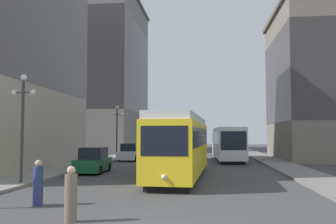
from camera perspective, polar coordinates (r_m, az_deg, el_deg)
The scene contains 12 objects.
sidewalk_left at distance 50.91m, azimuth -6.13°, elevation -6.63°, with size 2.76×120.00×0.15m, color gray.
sidewalk_right at distance 50.16m, azimuth 13.73°, elevation -6.59°, with size 2.76×120.00×0.15m, color gray.
streetcar at distance 23.00m, azimuth 2.09°, elevation -5.19°, with size 3.24×13.21×3.89m.
transit_bus at distance 38.76m, azimuth 9.39°, elevation -4.76°, with size 3.03×11.92×3.45m.
parked_car_left_near at distance 38.65m, azimuth -6.02°, elevation -6.43°, with size 1.96×4.34×1.82m.
parked_car_left_mid at distance 26.62m, azimuth -11.76°, elevation -7.62°, with size 2.02×4.27×1.82m.
pedestrian_crossing_near at distance 11.94m, azimuth -15.15°, elevation -12.70°, with size 0.39×0.39×1.74m.
pedestrian_crossing_far at distance 15.02m, azimuth -19.91°, elevation -10.70°, with size 0.39×0.39×1.75m.
lamp_post_left_near at distance 21.26m, azimuth -22.03°, elevation 0.08°, with size 1.41×0.36×5.91m.
lamp_post_left_far at distance 40.73m, azimuth -8.10°, elevation -1.86°, with size 1.41×0.36×5.87m.
building_left_midblock at distance 66.66m, azimuth -11.27°, elevation 6.13°, with size 15.85×21.88×27.15m.
building_right_corner at distance 44.19m, azimuth 23.52°, elevation 4.39°, with size 11.13×14.87×16.90m.
Camera 1 is at (2.17, -9.67, 2.71)m, focal length 38.47 mm.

